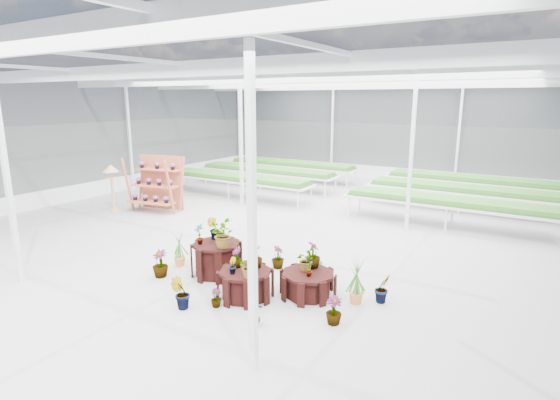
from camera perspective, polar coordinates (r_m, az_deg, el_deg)
The scene contains 10 objects.
ground_plane at distance 11.23m, azimuth -4.52°, elevation -6.68°, with size 24.00×24.00×0.00m, color gray.
greenhouse_shell at distance 10.69m, azimuth -4.73°, elevation 4.75°, with size 18.00×24.00×4.50m, color white, non-canonical shape.
steel_frame at distance 10.69m, azimuth -4.73°, elevation 4.75°, with size 18.00×24.00×4.50m, color silver, non-canonical shape.
nursery_benches at distance 17.28m, azimuth 9.45°, elevation 1.63°, with size 16.00×7.00×0.84m, color silver, non-canonical shape.
plinth_tall at distance 9.73m, azimuth -8.28°, elevation -7.64°, with size 1.08×1.08×0.73m, color black.
plinth_mid at distance 8.64m, azimuth -4.54°, elevation -10.89°, with size 1.06×1.06×0.56m, color black.
plinth_low at distance 8.73m, azimuth 3.66°, elevation -10.90°, with size 1.08×1.08×0.49m, color black.
shelf_rack at distance 15.56m, azimuth -16.03°, elevation 2.01°, with size 1.78×0.94×1.89m, color #B0543A, non-canonical shape.
bird_table at distance 16.02m, azimuth -21.05°, elevation 1.47°, with size 0.39×0.39×1.63m, color tan, non-canonical shape.
nursery_plants at distance 9.06m, azimuth -3.51°, elevation -7.77°, with size 5.02×3.02×1.31m.
Camera 1 is at (6.19, -8.58, 3.77)m, focal length 28.00 mm.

